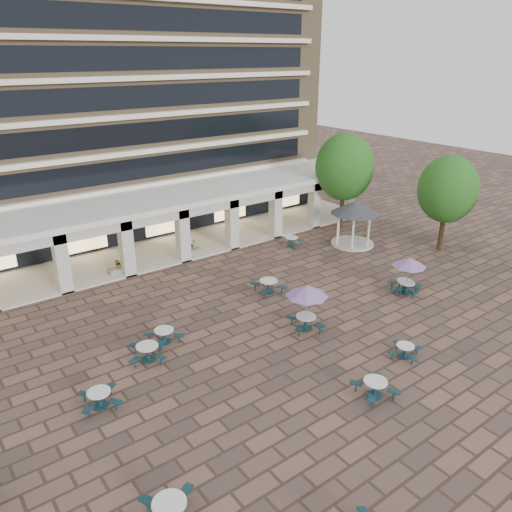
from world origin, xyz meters
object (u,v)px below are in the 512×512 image
at_px(planter_left, 119,268).
at_px(planter_right, 191,249).
at_px(picnic_table_2, 375,387).
at_px(picnic_table_0, 170,510).
at_px(gazebo, 355,213).

height_order(planter_left, planter_right, planter_right).
distance_m(picnic_table_2, planter_left, 19.43).
relative_size(picnic_table_0, picnic_table_2, 1.11).
distance_m(gazebo, planter_left, 17.91).
bearing_deg(picnic_table_0, gazebo, 49.11).
bearing_deg(planter_right, planter_left, -180.00).
height_order(picnic_table_0, gazebo, gazebo).
distance_m(picnic_table_2, planter_right, 19.11).
height_order(picnic_table_2, planter_right, planter_right).
relative_size(picnic_table_0, gazebo, 0.60).
bearing_deg(picnic_table_2, planter_right, 97.51).
height_order(picnic_table_2, planter_left, planter_left).
distance_m(picnic_table_0, gazebo, 27.16).
height_order(picnic_table_0, planter_right, planter_right).
height_order(picnic_table_0, planter_left, planter_left).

